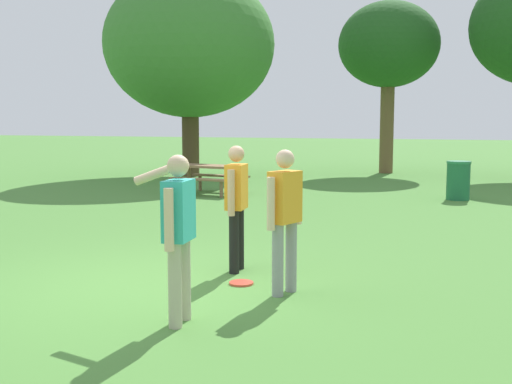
# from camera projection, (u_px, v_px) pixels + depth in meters

# --- Properties ---
(ground_plane) EXTENTS (120.00, 120.00, 0.00)m
(ground_plane) POSITION_uv_depth(u_px,v_px,m) (145.00, 286.00, 7.42)
(ground_plane) COLOR #4C8438
(person_thrower) EXTENTS (0.72, 0.61, 1.64)m
(person_thrower) POSITION_uv_depth(u_px,v_px,m) (177.00, 226.00, 5.94)
(person_thrower) COLOR #B7AD93
(person_thrower) RESTS_ON ground
(person_catcher) EXTENTS (0.26, 0.61, 1.64)m
(person_catcher) POSITION_uv_depth(u_px,v_px,m) (236.00, 200.00, 8.04)
(person_catcher) COLOR black
(person_catcher) RESTS_ON ground
(person_bystander) EXTENTS (0.33, 0.58, 1.64)m
(person_bystander) POSITION_uv_depth(u_px,v_px,m) (285.00, 212.00, 6.97)
(person_bystander) COLOR gray
(person_bystander) RESTS_ON ground
(frisbee) EXTENTS (0.29, 0.29, 0.03)m
(frisbee) POSITION_uv_depth(u_px,v_px,m) (241.00, 283.00, 7.49)
(frisbee) COLOR #E04733
(frisbee) RESTS_ON ground
(picnic_table_near) EXTENTS (1.85, 1.61, 0.77)m
(picnic_table_near) POSITION_uv_depth(u_px,v_px,m) (210.00, 173.00, 16.61)
(picnic_table_near) COLOR olive
(picnic_table_near) RESTS_ON ground
(trash_can_beside_table) EXTENTS (0.59, 0.59, 0.96)m
(trash_can_beside_table) POSITION_uv_depth(u_px,v_px,m) (458.00, 180.00, 15.38)
(trash_can_beside_table) COLOR #1E663D
(trash_can_beside_table) RESTS_ON ground
(tree_tall_left) EXTENTS (5.88, 5.88, 7.06)m
(tree_tall_left) POSITION_uv_depth(u_px,v_px,m) (189.00, 45.00, 21.46)
(tree_tall_left) COLOR #4C3823
(tree_tall_left) RESTS_ON ground
(tree_broad_center) EXTENTS (3.67, 3.67, 6.28)m
(tree_broad_center) POSITION_uv_depth(u_px,v_px,m) (389.00, 46.00, 22.74)
(tree_broad_center) COLOR brown
(tree_broad_center) RESTS_ON ground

